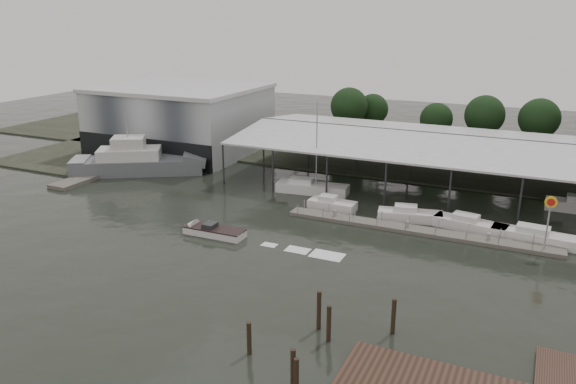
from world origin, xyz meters
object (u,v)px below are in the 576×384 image
at_px(shell_fuel_sign, 549,213).
at_px(white_sailboat, 311,188).
at_px(grey_trawler, 139,162).
at_px(speedboat_underway, 210,231).

relative_size(shell_fuel_sign, white_sailboat, 0.47).
xyz_separation_m(grey_trawler, speedboat_underway, (21.51, -15.51, -1.19)).
relative_size(grey_trawler, speedboat_underway, 1.02).
distance_m(grey_trawler, white_sailboat, 25.62).
bearing_deg(white_sailboat, speedboat_underway, -109.78).
height_order(shell_fuel_sign, grey_trawler, grey_trawler).
bearing_deg(shell_fuel_sign, white_sailboat, 163.98).
height_order(shell_fuel_sign, white_sailboat, white_sailboat).
xyz_separation_m(grey_trawler, white_sailboat, (25.54, 1.73, -0.94)).
bearing_deg(shell_fuel_sign, speedboat_underway, -163.00).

